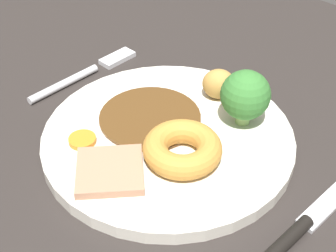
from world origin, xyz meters
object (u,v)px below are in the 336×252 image
Objects in this scene: dinner_plate at (168,139)px; knife at (301,228)px; roast_potato_left at (219,84)px; fork at (87,73)px; meat_slice_main at (110,171)px; broccoli_floret at (245,96)px; carrot_coin_front at (82,140)px; yorkshire_pudding at (185,147)px.

knife is (15.72, -0.76, -0.25)cm from dinner_plate.
roast_potato_left reaches higher than fork.
dinner_plate is 7.82cm from meat_slice_main.
broccoli_floret is (4.60, -1.85, 1.67)cm from roast_potato_left.
broccoli_floret reaches higher than knife.
roast_potato_left is (-0.24, 8.36, 2.35)cm from dinner_plate.
knife is (15.80, 6.97, -1.35)cm from meat_slice_main.
carrot_coin_front reaches higher than fork.
broccoli_floret is at bearing -77.57° from fork.
yorkshire_pudding is 2.10× the size of roast_potato_left.
yorkshire_pudding is 12.54cm from knife.
yorkshire_pudding reaches higher than knife.
knife is at bearing -29.75° from roast_potato_left.
yorkshire_pudding is 1.26× the size of broccoli_floret.
carrot_coin_front is at bearing -126.66° from broccoli_floret.
roast_potato_left reaches higher than carrot_coin_front.
meat_slice_main is 7.31cm from yorkshire_pudding.
dinner_plate is at bearing 89.36° from meat_slice_main.
roast_potato_left is 0.60× the size of broccoli_floret.
dinner_plate is at bearing 50.69° from carrot_coin_front.
roast_potato_left is (-3.62, 9.71, 0.46)cm from yorkshire_pudding.
knife is (31.41, -3.58, 0.06)cm from fork.
roast_potato_left is at bearing 90.56° from meat_slice_main.
yorkshire_pudding is (3.37, -1.35, 1.88)cm from dinner_plate.
knife is (21.06, 5.76, -1.21)cm from carrot_coin_front.
fork is at bearing -160.25° from roast_potato_left.
dinner_plate is 8.81cm from broccoli_floret.
roast_potato_left is at bearing 91.67° from dinner_plate.
fork is at bearing 137.97° from carrot_coin_front.
meat_slice_main is 0.81× the size of yorkshire_pudding.
meat_slice_main reaches higher than knife.
knife reaches higher than fork.
yorkshire_pudding is at bearing -21.81° from dinner_plate.
yorkshire_pudding is 10.37cm from roast_potato_left.
fork is (-20.05, -3.70, -4.33)cm from broccoli_floret.
broccoli_floret is at bearing 60.66° from knife.
broccoli_floret is at bearing 56.19° from dinner_plate.
yorkshire_pudding is at bearing 30.68° from carrot_coin_front.
yorkshire_pudding reaches higher than fork.
dinner_plate is 15.95cm from fork.
meat_slice_main is 2.23× the size of carrot_coin_front.
meat_slice_main is 0.32× the size of knife.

